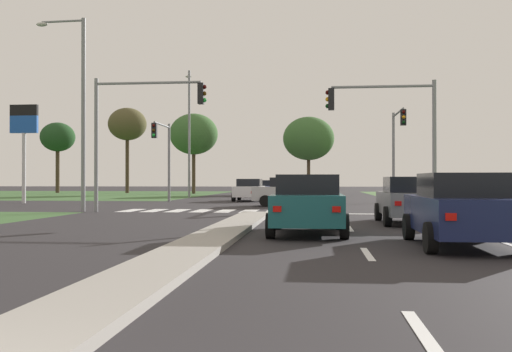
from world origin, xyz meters
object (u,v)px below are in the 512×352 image
car_navy_second (460,209)px  traffic_signal_near_left (135,119)px  treeline_fourth (309,139)px  car_silver_near (290,192)px  car_teal_fourth (308,204)px  street_lamp_second (79,103)px  treeline_near (58,138)px  treeline_third (194,134)px  traffic_signal_far_left (164,147)px  street_lamp_third (189,128)px  treeline_second (127,125)px  traffic_signal_far_right (397,139)px  car_white_seventh (249,190)px  car_blue_fifth (265,188)px  fuel_price_totem (24,131)px  traffic_signal_near_right (394,122)px  car_grey_sixth (410,200)px

car_navy_second → traffic_signal_near_left: bearing=132.4°
car_navy_second → treeline_fourth: size_ratio=0.51×
car_silver_near → car_teal_fourth: bearing=4.2°
traffic_signal_near_left → street_lamp_second: bearing=173.3°
car_silver_near → car_navy_second: size_ratio=1.00×
treeline_near → car_navy_second: bearing=-57.0°
car_navy_second → treeline_third: size_ratio=0.50×
street_lamp_second → traffic_signal_near_left: bearing=-6.7°
car_teal_fourth → traffic_signal_far_left: traffic_signal_far_left is taller
street_lamp_third → treeline_second: size_ratio=1.11×
traffic_signal_far_right → treeline_fourth: bearing=102.9°
car_teal_fourth → traffic_signal_far_right: 22.29m
street_lamp_second → treeline_second: (-10.54, 38.16, 2.77)m
traffic_signal_far_left → treeline_near: treeline_near is taller
treeline_third → traffic_signal_near_left: bearing=-82.1°
traffic_signal_far_right → treeline_third: 30.45m
car_silver_near → car_white_seventh: (-3.22, 7.78, -0.03)m
car_blue_fifth → treeline_fourth: size_ratio=0.54×
car_silver_near → traffic_signal_near_left: bearing=-44.5°
traffic_signal_far_right → treeline_near: treeline_near is taller
fuel_price_totem → treeline_third: size_ratio=0.72×
street_lamp_second → treeline_near: (-18.81, 37.97, 1.33)m
car_blue_fifth → traffic_signal_far_right: 18.61m
treeline_second → traffic_signal_far_right: bearing=-45.2°
car_silver_near → treeline_second: size_ratio=0.44×
traffic_signal_near_right → fuel_price_totem: 23.73m
car_white_seventh → traffic_signal_far_left: (-5.41, -2.94, 2.87)m
car_navy_second → street_lamp_second: (-14.20, 12.83, 4.26)m
car_grey_sixth → traffic_signal_far_right: 17.73m
car_grey_sixth → traffic_signal_far_left: (-13.26, 17.50, 2.86)m
traffic_signal_near_left → treeline_second: 40.89m
traffic_signal_far_right → traffic_signal_far_left: (-15.20, 0.18, -0.41)m
treeline_second → treeline_third: bearing=-18.1°
treeline_second → treeline_third: size_ratio=1.12×
traffic_signal_far_left → treeline_second: treeline_second is taller
car_grey_sixth → traffic_signal_far_right: traffic_signal_far_right is taller
car_teal_fourth → treeline_third: bearing=105.9°
traffic_signal_far_right → traffic_signal_near_left: bearing=-139.1°
car_teal_fourth → traffic_signal_near_left: bearing=129.3°
treeline_fourth → car_silver_near: bearing=-91.2°
car_grey_sixth → fuel_price_totem: fuel_price_totem is taller
street_lamp_second → car_white_seventh: bearing=66.1°
treeline_third → traffic_signal_near_right: bearing=-65.0°
car_blue_fifth → car_white_seventh: 12.34m
car_white_seventh → traffic_signal_far_right: size_ratio=0.77×
fuel_price_totem → treeline_near: bearing=111.4°
car_white_seventh → treeline_near: treeline_near is taller
car_white_seventh → treeline_near: bearing=-43.1°
fuel_price_totem → treeline_second: 29.67m
car_blue_fifth → traffic_signal_far_right: bearing=122.3°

